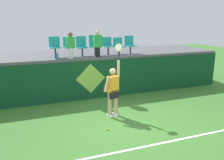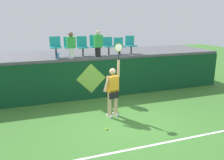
{
  "view_description": "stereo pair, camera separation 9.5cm",
  "coord_description": "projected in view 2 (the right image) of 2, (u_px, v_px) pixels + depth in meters",
  "views": [
    {
      "loc": [
        -2.81,
        -6.39,
        3.28
      ],
      "look_at": [
        -0.09,
        0.98,
        1.23
      ],
      "focal_mm": 36.99,
      "sensor_mm": 36.0,
      "label": 1
    },
    {
      "loc": [
        -2.72,
        -6.42,
        3.28
      ],
      "look_at": [
        -0.09,
        0.98,
        1.23
      ],
      "focal_mm": 36.99,
      "sensor_mm": 36.0,
      "label": 2
    }
  ],
  "objects": [
    {
      "name": "spectator_platform",
      "position": [
        90.0,
        54.0,
        11.07
      ],
      "size": [
        12.31,
        3.13,
        0.12
      ],
      "primitive_type": "cube",
      "color": "#56565B",
      "rests_on": "court_back_wall"
    },
    {
      "name": "tennis_player",
      "position": [
        113.0,
        90.0,
        7.88
      ],
      "size": [
        0.74,
        0.35,
        2.54
      ],
      "color": "white",
      "rests_on": "ground_plane"
    },
    {
      "name": "stadium_chair_1",
      "position": [
        70.0,
        46.0,
        9.73
      ],
      "size": [
        0.44,
        0.42,
        0.84
      ],
      "color": "#38383D",
      "rests_on": "spectator_platform"
    },
    {
      "name": "stadium_chair_0",
      "position": [
        55.0,
        46.0,
        9.54
      ],
      "size": [
        0.44,
        0.42,
        0.86
      ],
      "color": "#38383D",
      "rests_on": "spectator_platform"
    },
    {
      "name": "stadium_chair_6",
      "position": [
        131.0,
        44.0,
        10.65
      ],
      "size": [
        0.44,
        0.42,
        0.82
      ],
      "color": "#38383D",
      "rests_on": "spectator_platform"
    },
    {
      "name": "spectator_0",
      "position": [
        98.0,
        43.0,
        9.65
      ],
      "size": [
        0.34,
        0.2,
        1.1
      ],
      "color": "black",
      "rests_on": "spectator_platform"
    },
    {
      "name": "court_back_wall",
      "position": [
        100.0,
        79.0,
        9.92
      ],
      "size": [
        12.31,
        0.2,
        1.64
      ],
      "primitive_type": "cube",
      "color": "#0F4223",
      "rests_on": "ground_plane"
    },
    {
      "name": "water_bottle",
      "position": [
        58.0,
        56.0,
        9.27
      ],
      "size": [
        0.08,
        0.08,
        0.25
      ],
      "primitive_type": "cylinder",
      "color": "#338CE5",
      "rests_on": "spectator_platform"
    },
    {
      "name": "stadium_chair_5",
      "position": [
        119.0,
        45.0,
        10.47
      ],
      "size": [
        0.44,
        0.42,
        0.75
      ],
      "color": "#38383D",
      "rests_on": "spectator_platform"
    },
    {
      "name": "wall_signage_mount",
      "position": [
        92.0,
        99.0,
        9.9
      ],
      "size": [
        1.27,
        0.01,
        1.54
      ],
      "color": "#0F4223",
      "rests_on": "ground_plane"
    },
    {
      "name": "tennis_ball",
      "position": [
        107.0,
        129.0,
        7.09
      ],
      "size": [
        0.07,
        0.07,
        0.07
      ],
      "primitive_type": "sphere",
      "color": "#D1E533",
      "rests_on": "ground_plane"
    },
    {
      "name": "spectator_1",
      "position": [
        71.0,
        45.0,
        9.33
      ],
      "size": [
        0.34,
        0.2,
        1.06
      ],
      "color": "white",
      "rests_on": "spectator_platform"
    },
    {
      "name": "court_baseline_stripe",
      "position": [
        146.0,
        146.0,
        6.18
      ],
      "size": [
        11.08,
        0.08,
        0.01
      ],
      "primitive_type": "cube",
      "color": "white",
      "rests_on": "ground_plane"
    },
    {
      "name": "ground_plane",
      "position": [
        124.0,
        123.0,
        7.57
      ],
      "size": [
        40.0,
        40.0,
        0.0
      ],
      "primitive_type": "plane",
      "color": "#3D752D"
    },
    {
      "name": "stadium_chair_4",
      "position": [
        108.0,
        45.0,
        10.3
      ],
      "size": [
        0.44,
        0.42,
        0.78
      ],
      "color": "#38383D",
      "rests_on": "spectator_platform"
    },
    {
      "name": "stadium_chair_3",
      "position": [
        95.0,
        44.0,
        10.1
      ],
      "size": [
        0.44,
        0.42,
        0.89
      ],
      "color": "#38383D",
      "rests_on": "spectator_platform"
    },
    {
      "name": "stadium_chair_2",
      "position": [
        82.0,
        45.0,
        9.92
      ],
      "size": [
        0.44,
        0.42,
        0.84
      ],
      "color": "#38383D",
      "rests_on": "spectator_platform"
    }
  ]
}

